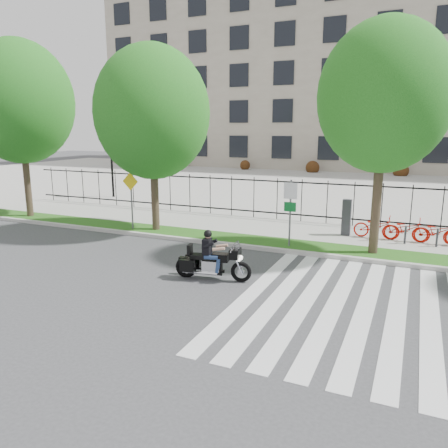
% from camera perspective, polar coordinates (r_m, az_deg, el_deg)
% --- Properties ---
extents(ground, '(120.00, 120.00, 0.00)m').
position_cam_1_polar(ground, '(13.32, -5.04, -7.36)').
color(ground, '#3A3A3D').
rests_on(ground, ground).
extents(curb, '(60.00, 0.20, 0.15)m').
position_cam_1_polar(curb, '(16.83, 1.72, -2.82)').
color(curb, '#AFADA5').
rests_on(curb, ground).
extents(grass_verge, '(60.00, 1.50, 0.15)m').
position_cam_1_polar(grass_verge, '(17.59, 2.77, -2.16)').
color(grass_verge, '#225816').
rests_on(grass_verge, ground).
extents(sidewalk, '(60.00, 3.50, 0.15)m').
position_cam_1_polar(sidewalk, '(19.88, 5.39, -0.50)').
color(sidewalk, '#9C9A92').
rests_on(sidewalk, ground).
extents(plaza, '(80.00, 34.00, 0.10)m').
position_cam_1_polar(plaza, '(36.72, 14.23, 5.06)').
color(plaza, '#9C9A92').
rests_on(plaza, ground).
extents(crosswalk_stripes, '(5.70, 8.00, 0.01)m').
position_cam_1_polar(crosswalk_stripes, '(11.89, 16.12, -10.27)').
color(crosswalk_stripes, silver).
rests_on(crosswalk_stripes, ground).
extents(iron_fence, '(30.00, 0.06, 2.00)m').
position_cam_1_polar(iron_fence, '(21.31, 6.96, 3.28)').
color(iron_fence, black).
rests_on(iron_fence, sidewalk).
extents(office_building, '(60.00, 21.90, 20.15)m').
position_cam_1_polar(office_building, '(56.46, 18.48, 17.34)').
color(office_building, gray).
rests_on(office_building, ground).
extents(lamp_post_left, '(1.06, 0.70, 4.25)m').
position_cam_1_polar(lamp_post_left, '(29.26, -14.55, 9.48)').
color(lamp_post_left, black).
rests_on(lamp_post_left, ground).
extents(street_tree_0, '(5.13, 5.13, 8.53)m').
position_cam_1_polar(street_tree_0, '(23.92, -25.14, 14.22)').
color(street_tree_0, '#38271E').
rests_on(street_tree_0, grass_verge).
extents(street_tree_1, '(4.83, 4.83, 7.76)m').
position_cam_1_polar(street_tree_1, '(18.96, -9.36, 14.15)').
color(street_tree_1, '#38271E').
rests_on(street_tree_1, grass_verge).
extents(street_tree_2, '(4.41, 4.41, 7.90)m').
position_cam_1_polar(street_tree_2, '(15.97, 20.22, 15.31)').
color(street_tree_2, '#38271E').
rests_on(street_tree_2, grass_verge).
extents(sign_pole_regulatory, '(0.50, 0.09, 2.50)m').
position_cam_1_polar(sign_pole_regulatory, '(16.31, 8.65, 2.55)').
color(sign_pole_regulatory, '#59595B').
rests_on(sign_pole_regulatory, grass_verge).
extents(sign_pole_warning, '(0.78, 0.09, 2.49)m').
position_cam_1_polar(sign_pole_warning, '(19.40, -12.04, 3.98)').
color(sign_pole_warning, '#59595B').
rests_on(sign_pole_warning, grass_verge).
extents(motorcycle_rider, '(2.38, 0.87, 1.84)m').
position_cam_1_polar(motorcycle_rider, '(13.18, -1.54, -4.71)').
color(motorcycle_rider, black).
rests_on(motorcycle_rider, ground).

